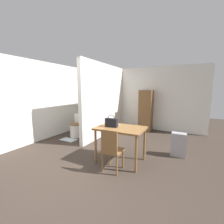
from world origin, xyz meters
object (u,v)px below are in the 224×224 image
(dining_table, at_px, (121,132))
(wooden_cabinet, at_px, (146,111))
(toilet, at_px, (77,127))
(space_heater, at_px, (178,145))
(wooden_chair, at_px, (112,149))
(handbag, at_px, (111,122))

(dining_table, distance_m, wooden_cabinet, 2.86)
(toilet, distance_m, space_heater, 3.26)
(wooden_chair, distance_m, space_heater, 1.79)
(handbag, relative_size, wooden_cabinet, 0.18)
(wooden_cabinet, height_order, space_heater, wooden_cabinet)
(wooden_chair, relative_size, toilet, 1.16)
(dining_table, relative_size, wooden_cabinet, 0.66)
(toilet, distance_m, wooden_cabinet, 2.72)
(wooden_cabinet, bearing_deg, space_heater, -55.92)
(dining_table, distance_m, toilet, 2.35)
(dining_table, relative_size, handbag, 3.74)
(wooden_chair, relative_size, wooden_cabinet, 0.55)
(handbag, bearing_deg, wooden_cabinet, 89.39)
(toilet, xyz_separation_m, space_heater, (3.26, -0.11, -0.03))
(wooden_chair, xyz_separation_m, space_heater, (1.14, 1.37, -0.18))
(toilet, xyz_separation_m, handbag, (1.89, -1.04, 0.58))
(space_heater, bearing_deg, wooden_chair, -129.66)
(dining_table, bearing_deg, space_heater, 37.14)
(dining_table, bearing_deg, wooden_chair, -87.08)
(wooden_cabinet, relative_size, space_heater, 2.74)
(wooden_cabinet, xyz_separation_m, space_heater, (1.34, -1.97, -0.51))
(toilet, distance_m, handbag, 2.23)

